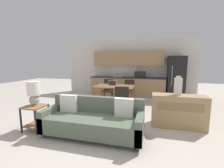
{
  "coord_description": "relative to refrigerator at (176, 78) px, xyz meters",
  "views": [
    {
      "loc": [
        1.13,
        -2.88,
        1.61
      ],
      "look_at": [
        -0.02,
        1.5,
        0.95
      ],
      "focal_mm": 24.0,
      "sensor_mm": 36.0,
      "label": 1
    }
  ],
  "objects": [
    {
      "name": "credenza",
      "position": [
        -0.39,
        -3.22,
        -0.53
      ],
      "size": [
        1.27,
        0.44,
        0.81
      ],
      "color": "tan",
      "rests_on": "ground_plane"
    },
    {
      "name": "couch",
      "position": [
        -2.27,
        -4.15,
        -0.6
      ],
      "size": [
        2.18,
        0.8,
        0.84
      ],
      "color": "#3D2D1E",
      "rests_on": "ground_plane"
    },
    {
      "name": "dining_chair_near_right",
      "position": [
        -1.88,
        -2.81,
        -0.43
      ],
      "size": [
        0.45,
        0.45,
        0.91
      ],
      "rotation": [
        0.0,
        0.0,
        3.22
      ],
      "color": "black",
      "rests_on": "ground_plane"
    },
    {
      "name": "laptop",
      "position": [
        -2.41,
        -2.06,
        -0.12
      ],
      "size": [
        0.36,
        0.31,
        0.2
      ],
      "rotation": [
        0.0,
        0.0,
        -0.19
      ],
      "color": "#B7BABC",
      "rests_on": "dining_table"
    },
    {
      "name": "vase",
      "position": [
        -0.42,
        -3.21,
        0.09
      ],
      "size": [
        0.19,
        0.19,
        0.47
      ],
      "color": "beige",
      "rests_on": "credenza"
    },
    {
      "name": "ground_plane",
      "position": [
        -2.2,
        -4.23,
        -0.94
      ],
      "size": [
        20.0,
        20.0,
        0.0
      ],
      "primitive_type": "plane",
      "color": "beige"
    },
    {
      "name": "dining_chair_far_right",
      "position": [
        -1.9,
        -1.2,
        -0.43
      ],
      "size": [
        0.46,
        0.46,
        0.91
      ],
      "rotation": [
        0.0,
        0.0,
        0.11
      ],
      "color": "black",
      "rests_on": "ground_plane"
    },
    {
      "name": "kitchen_counter",
      "position": [
        -2.19,
        0.09,
        -0.1
      ],
      "size": [
        3.58,
        0.65,
        2.15
      ],
      "color": "tan",
      "rests_on": "ground_plane"
    },
    {
      "name": "refrigerator",
      "position": [
        0.0,
        0.0,
        0.0
      ],
      "size": [
        0.72,
        0.72,
        1.88
      ],
      "color": "black",
      "rests_on": "ground_plane"
    },
    {
      "name": "side_table",
      "position": [
        -3.69,
        -4.28,
        -0.54
      ],
      "size": [
        0.46,
        0.46,
        0.59
      ],
      "color": "olive",
      "rests_on": "ground_plane"
    },
    {
      "name": "table_lamp",
      "position": [
        -3.72,
        -4.25,
        -0.03
      ],
      "size": [
        0.29,
        0.29,
        0.57
      ],
      "color": "#B2A893",
      "rests_on": "side_table"
    },
    {
      "name": "dining_table",
      "position": [
        -2.33,
        -1.99,
        -0.23
      ],
      "size": [
        1.37,
        0.9,
        0.78
      ],
      "color": "brown",
      "rests_on": "ground_plane"
    },
    {
      "name": "dining_chair_far_left",
      "position": [
        -2.78,
        -1.23,
        -0.43
      ],
      "size": [
        0.46,
        0.46,
        0.91
      ],
      "rotation": [
        0.0,
        0.0,
        0.09
      ],
      "color": "black",
      "rests_on": "ground_plane"
    },
    {
      "name": "wall_back",
      "position": [
        -2.2,
        0.4,
        0.41
      ],
      "size": [
        6.4,
        0.07,
        2.7
      ],
      "color": "silver",
      "rests_on": "ground_plane"
    }
  ]
}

